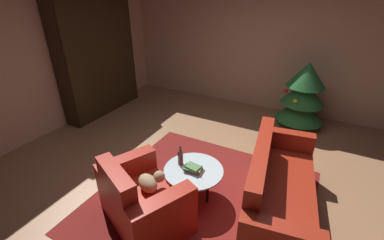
{
  "coord_description": "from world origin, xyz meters",
  "views": [
    {
      "loc": [
        1.18,
        -2.65,
        2.41
      ],
      "look_at": [
        -0.16,
        -0.1,
        0.93
      ],
      "focal_mm": 24.45,
      "sensor_mm": 36.0,
      "label": 1
    }
  ],
  "objects_px": {
    "armchair_red": "(142,200)",
    "book_stack_on_table": "(193,168)",
    "bottle_on_table": "(181,157)",
    "decorated_tree": "(303,95)",
    "bookshelf_unit": "(102,57)",
    "couch_red": "(277,192)",
    "coffee_table": "(193,172)"
  },
  "relations": [
    {
      "from": "armchair_red",
      "to": "book_stack_on_table",
      "type": "height_order",
      "value": "armchair_red"
    },
    {
      "from": "bottle_on_table",
      "to": "decorated_tree",
      "type": "height_order",
      "value": "decorated_tree"
    },
    {
      "from": "couch_red",
      "to": "bottle_on_table",
      "type": "xyz_separation_m",
      "value": [
        -1.17,
        -0.18,
        0.22
      ]
    },
    {
      "from": "decorated_tree",
      "to": "bookshelf_unit",
      "type": "bearing_deg",
      "value": -164.28
    },
    {
      "from": "couch_red",
      "to": "decorated_tree",
      "type": "bearing_deg",
      "value": 91.86
    },
    {
      "from": "book_stack_on_table",
      "to": "bottle_on_table",
      "type": "distance_m",
      "value": 0.22
    },
    {
      "from": "decorated_tree",
      "to": "couch_red",
      "type": "bearing_deg",
      "value": -88.14
    },
    {
      "from": "bottle_on_table",
      "to": "decorated_tree",
      "type": "relative_size",
      "value": 0.22
    },
    {
      "from": "bookshelf_unit",
      "to": "coffee_table",
      "type": "xyz_separation_m",
      "value": [
        2.89,
        -1.55,
        -0.74
      ]
    },
    {
      "from": "armchair_red",
      "to": "couch_red",
      "type": "height_order",
      "value": "couch_red"
    },
    {
      "from": "coffee_table",
      "to": "decorated_tree",
      "type": "bearing_deg",
      "value": 71.19
    },
    {
      "from": "armchair_red",
      "to": "couch_red",
      "type": "relative_size",
      "value": 0.65
    },
    {
      "from": "coffee_table",
      "to": "bottle_on_table",
      "type": "relative_size",
      "value": 2.72
    },
    {
      "from": "book_stack_on_table",
      "to": "bottle_on_table",
      "type": "xyz_separation_m",
      "value": [
        -0.21,
        0.05,
        0.07
      ]
    },
    {
      "from": "couch_red",
      "to": "coffee_table",
      "type": "xyz_separation_m",
      "value": [
        -0.97,
        -0.21,
        0.08
      ]
    },
    {
      "from": "bookshelf_unit",
      "to": "armchair_red",
      "type": "xyz_separation_m",
      "value": [
        2.57,
        -2.16,
        -0.83
      ]
    },
    {
      "from": "armchair_red",
      "to": "bottle_on_table",
      "type": "relative_size",
      "value": 4.55
    },
    {
      "from": "book_stack_on_table",
      "to": "bookshelf_unit",
      "type": "bearing_deg",
      "value": 151.57
    },
    {
      "from": "couch_red",
      "to": "bottle_on_table",
      "type": "height_order",
      "value": "couch_red"
    },
    {
      "from": "armchair_red",
      "to": "bottle_on_table",
      "type": "height_order",
      "value": "armchair_red"
    },
    {
      "from": "bookshelf_unit",
      "to": "book_stack_on_table",
      "type": "height_order",
      "value": "bookshelf_unit"
    },
    {
      "from": "armchair_red",
      "to": "decorated_tree",
      "type": "xyz_separation_m",
      "value": [
        1.22,
        3.22,
        0.34
      ]
    },
    {
      "from": "bookshelf_unit",
      "to": "decorated_tree",
      "type": "relative_size",
      "value": 1.81
    },
    {
      "from": "couch_red",
      "to": "decorated_tree",
      "type": "relative_size",
      "value": 1.51
    },
    {
      "from": "armchair_red",
      "to": "coffee_table",
      "type": "bearing_deg",
      "value": 61.83
    },
    {
      "from": "bookshelf_unit",
      "to": "decorated_tree",
      "type": "height_order",
      "value": "bookshelf_unit"
    },
    {
      "from": "couch_red",
      "to": "bookshelf_unit",
      "type": "bearing_deg",
      "value": 160.89
    },
    {
      "from": "coffee_table",
      "to": "bookshelf_unit",
      "type": "bearing_deg",
      "value": 151.78
    },
    {
      "from": "bookshelf_unit",
      "to": "coffee_table",
      "type": "height_order",
      "value": "bookshelf_unit"
    },
    {
      "from": "decorated_tree",
      "to": "armchair_red",
      "type": "bearing_deg",
      "value": -110.67
    },
    {
      "from": "armchair_red",
      "to": "coffee_table",
      "type": "xyz_separation_m",
      "value": [
        0.32,
        0.61,
        0.09
      ]
    },
    {
      "from": "bookshelf_unit",
      "to": "couch_red",
      "type": "bearing_deg",
      "value": -19.11
    }
  ]
}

